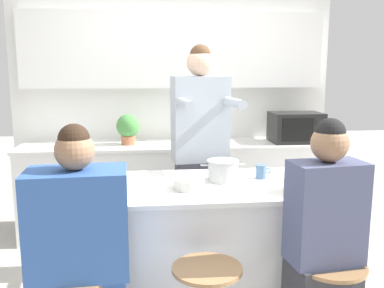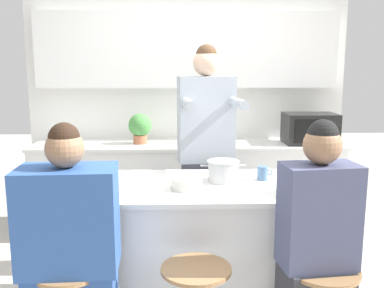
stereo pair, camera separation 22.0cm
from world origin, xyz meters
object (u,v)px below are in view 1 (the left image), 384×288
object	(u,v)px
cooking_pot	(223,170)
coffee_cup_near	(261,172)
kitchen_island	(193,250)
microwave	(296,127)
banana_bunch	(109,182)
person_seated_near	(323,261)
fruit_bowl	(302,186)
potted_plant	(128,128)
person_cooking	(200,162)
person_wrapped_blanket	(80,272)

from	to	relation	value
cooking_pot	coffee_cup_near	xyz separation A→B (m)	(0.27, 0.03, -0.02)
kitchen_island	microwave	size ratio (longest dim) A/B	3.24
banana_bunch	microwave	size ratio (longest dim) A/B	0.30
cooking_pot	coffee_cup_near	size ratio (longest dim) A/B	2.90
person_seated_near	coffee_cup_near	bearing A→B (deg)	94.51
fruit_bowl	coffee_cup_near	world-z (taller)	coffee_cup_near
person_seated_near	potted_plant	size ratio (longest dim) A/B	4.73
person_cooking	kitchen_island	bearing A→B (deg)	-107.81
coffee_cup_near	banana_bunch	xyz separation A→B (m)	(-1.01, -0.07, -0.02)
kitchen_island	person_wrapped_blanket	size ratio (longest dim) A/B	1.16
kitchen_island	fruit_bowl	bearing A→B (deg)	-21.68
person_wrapped_blanket	banana_bunch	distance (m)	0.72
fruit_bowl	banana_bunch	size ratio (longest dim) A/B	1.52
person_wrapped_blanket	person_seated_near	bearing A→B (deg)	-2.69
person_wrapped_blanket	coffee_cup_near	xyz separation A→B (m)	(1.11, 0.72, 0.30)
coffee_cup_near	cooking_pot	bearing A→B (deg)	-173.11
person_cooking	cooking_pot	world-z (taller)	person_cooking
fruit_bowl	microwave	world-z (taller)	microwave
person_wrapped_blanket	banana_bunch	world-z (taller)	person_wrapped_blanket
coffee_cup_near	fruit_bowl	bearing A→B (deg)	-65.98
fruit_bowl	banana_bunch	world-z (taller)	fruit_bowl
person_cooking	coffee_cup_near	bearing A→B (deg)	-64.64
banana_bunch	potted_plant	distance (m)	1.48
kitchen_island	cooking_pot	size ratio (longest dim) A/B	5.41
kitchen_island	banana_bunch	world-z (taller)	banana_bunch
person_seated_near	person_cooking	bearing A→B (deg)	104.26
fruit_bowl	potted_plant	size ratio (longest dim) A/B	0.77
coffee_cup_near	banana_bunch	world-z (taller)	coffee_cup_near
fruit_bowl	potted_plant	bearing A→B (deg)	122.06
cooking_pot	kitchen_island	bearing A→B (deg)	-162.24
cooking_pot	coffee_cup_near	distance (m)	0.27
person_wrapped_blanket	coffee_cup_near	bearing A→B (deg)	30.48
kitchen_island	person_cooking	world-z (taller)	person_cooking
person_seated_near	coffee_cup_near	world-z (taller)	person_seated_near
fruit_bowl	banana_bunch	distance (m)	1.20
cooking_pot	potted_plant	xyz separation A→B (m)	(-0.67, 1.44, 0.10)
cooking_pot	microwave	bearing A→B (deg)	54.57
kitchen_island	microwave	distance (m)	1.99
kitchen_island	potted_plant	size ratio (longest dim) A/B	5.45
person_cooking	person_wrapped_blanket	distance (m)	1.51
microwave	kitchen_island	bearing A→B (deg)	-129.32
person_seated_near	banana_bunch	bearing A→B (deg)	143.76
coffee_cup_near	person_cooking	bearing A→B (deg)	122.08
kitchen_island	person_wrapped_blanket	distance (m)	0.91
fruit_bowl	microwave	size ratio (longest dim) A/B	0.46
potted_plant	person_seated_near	bearing A→B (deg)	-62.95
kitchen_island	person_cooking	xyz separation A→B (m)	(0.13, 0.65, 0.45)
cooking_pot	microwave	size ratio (longest dim) A/B	0.60
person_wrapped_blanket	potted_plant	world-z (taller)	person_wrapped_blanket
kitchen_island	person_cooking	bearing A→B (deg)	78.92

